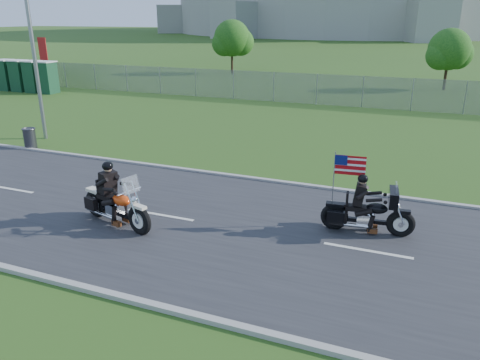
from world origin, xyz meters
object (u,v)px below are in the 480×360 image
at_px(porta_toilet_b, 33,77).
at_px(motorcycle_lead, 115,206).
at_px(porta_toilet_c, 20,76).
at_px(motorcycle_follow, 367,214).
at_px(porta_toilet_d, 6,76).
at_px(trash_can, 30,139).
at_px(porta_toilet_a, 48,78).
at_px(streetlight, 33,15).

xyz_separation_m(porta_toilet_b, motorcycle_lead, (20.58, -17.99, -0.56)).
xyz_separation_m(porta_toilet_c, motorcycle_follow, (28.60, -15.90, -0.58)).
distance_m(porta_toilet_d, trash_can, 19.65).
bearing_deg(trash_can, porta_toilet_a, 130.31).
bearing_deg(porta_toilet_a, porta_toilet_b, 180.00).
xyz_separation_m(porta_toilet_a, motorcycle_lead, (19.18, -17.99, -0.56)).
distance_m(streetlight, porta_toilet_a, 15.39).
xyz_separation_m(porta_toilet_b, porta_toilet_c, (-1.40, 0.00, 0.00)).
relative_size(streetlight, motorcycle_lead, 3.68).
height_order(streetlight, motorcycle_lead, streetlight).
xyz_separation_m(porta_toilet_c, motorcycle_lead, (21.98, -17.99, -0.56)).
bearing_deg(porta_toilet_b, motorcycle_lead, -41.15).
xyz_separation_m(motorcycle_lead, motorcycle_follow, (6.62, 2.09, -0.01)).
height_order(porta_toilet_a, motorcycle_follow, porta_toilet_a).
bearing_deg(trash_can, streetlight, 111.44).
xyz_separation_m(porta_toilet_c, porta_toilet_d, (-1.40, 0.00, 0.00)).
height_order(streetlight, porta_toilet_a, streetlight).
xyz_separation_m(motorcycle_follow, trash_can, (-15.03, 3.20, -0.12)).
bearing_deg(porta_toilet_b, motorcycle_follow, -30.30).
height_order(porta_toilet_b, porta_toilet_c, same).
xyz_separation_m(porta_toilet_b, motorcycle_follow, (27.20, -15.90, -0.58)).
distance_m(porta_toilet_a, trash_can, 16.67).
distance_m(porta_toilet_b, trash_can, 17.61).
relative_size(porta_toilet_b, trash_can, 2.53).
height_order(motorcycle_lead, trash_can, motorcycle_lead).
bearing_deg(streetlight, porta_toilet_c, 139.94).
bearing_deg(porta_toilet_d, porta_toilet_b, 0.00).
bearing_deg(streetlight, trash_can, -68.56).
xyz_separation_m(porta_toilet_a, porta_toilet_c, (-2.80, 0.00, 0.00)).
bearing_deg(trash_can, porta_toilet_d, 139.70).
height_order(porta_toilet_a, porta_toilet_b, same).
distance_m(porta_toilet_a, motorcycle_lead, 26.30).
distance_m(porta_toilet_a, porta_toilet_c, 2.80).
bearing_deg(porta_toilet_b, porta_toilet_c, 180.00).
distance_m(porta_toilet_b, porta_toilet_c, 1.40).
height_order(porta_toilet_c, motorcycle_follow, porta_toilet_c).
relative_size(porta_toilet_a, porta_toilet_c, 1.00).
bearing_deg(motorcycle_follow, porta_toilet_b, 143.27).
bearing_deg(motorcycle_follow, motorcycle_lead, -168.92).
bearing_deg(streetlight, porta_toilet_a, 132.91).
distance_m(motorcycle_follow, trash_can, 15.37).
xyz_separation_m(porta_toilet_b, trash_can, (12.17, -12.70, -0.70)).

